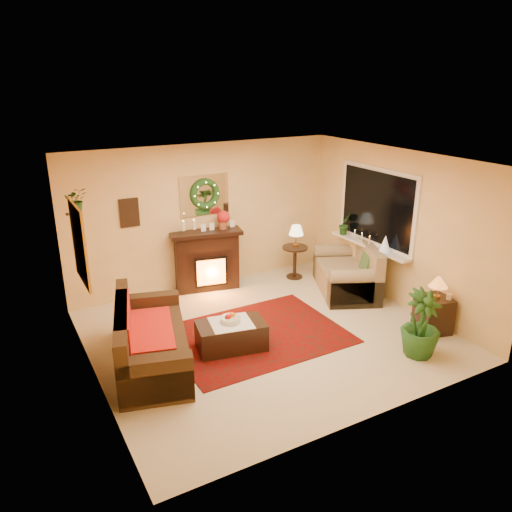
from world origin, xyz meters
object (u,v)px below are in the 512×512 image
loveseat (346,269)px  end_table_square (433,315)px  sofa (152,335)px  coffee_table (231,335)px  fireplace (207,260)px  side_table_round (295,262)px

loveseat → end_table_square: (0.20, -1.84, -0.15)m
sofa → coffee_table: sofa is taller
loveseat → end_table_square: 1.86m
sofa → fireplace: size_ratio=1.79×
side_table_round → end_table_square: side_table_round is taller
fireplace → coffee_table: 2.25m
sofa → coffee_table: size_ratio=2.10×
sofa → fireplace: fireplace is taller
fireplace → loveseat: fireplace is taller
sofa → side_table_round: (3.34, 1.65, -0.10)m
fireplace → coffee_table: fireplace is taller
end_table_square → sofa: bearing=163.7°
sofa → side_table_round: sofa is taller
side_table_round → coffee_table: (-2.25, -1.82, -0.12)m
side_table_round → sofa: bearing=-153.8°
loveseat → side_table_round: size_ratio=2.48×
fireplace → side_table_round: (1.68, -0.33, -0.22)m
loveseat → side_table_round: (-0.46, 0.98, -0.09)m
sofa → coffee_table: bearing=6.4°
fireplace → end_table_square: bearing=-42.0°
side_table_round → loveseat: bearing=-64.7°
fireplace → end_table_square: size_ratio=2.02×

